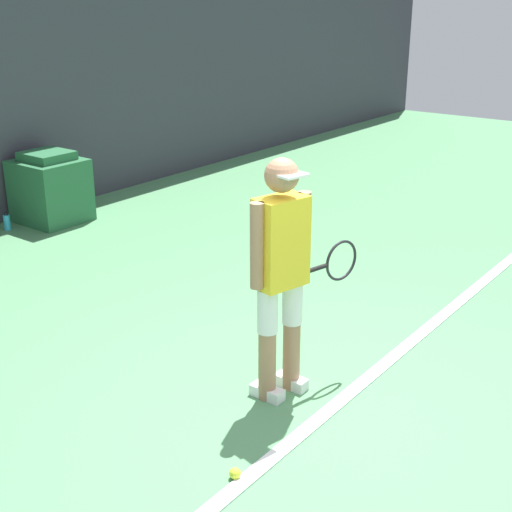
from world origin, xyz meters
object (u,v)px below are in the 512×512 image
(covered_chair, at_px, (50,189))
(water_bottle, at_px, (7,222))
(tennis_ball, at_px, (235,473))
(tennis_player, at_px, (282,269))

(covered_chair, relative_size, water_bottle, 4.10)
(water_bottle, bearing_deg, tennis_ball, -111.15)
(tennis_ball, height_order, water_bottle, water_bottle)
(covered_chair, height_order, water_bottle, covered_chair)
(tennis_player, height_order, water_bottle, tennis_player)
(tennis_ball, bearing_deg, covered_chair, 62.90)
(tennis_player, xyz_separation_m, tennis_ball, (-0.92, -0.34, -0.88))
(tennis_ball, relative_size, covered_chair, 0.08)
(tennis_ball, distance_m, covered_chair, 5.40)
(water_bottle, bearing_deg, covered_chair, -13.20)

